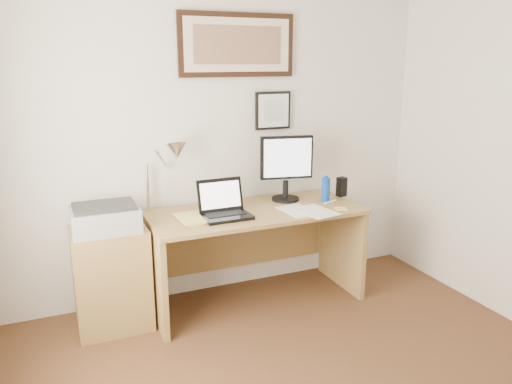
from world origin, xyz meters
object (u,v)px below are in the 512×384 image
side_cabinet (112,278)px  printer (105,218)px  laptop (224,209)px  water_bottle (326,190)px  lcd_monitor (286,165)px  book (179,220)px  desk (251,236)px

side_cabinet → printer: printer is taller
laptop → water_bottle: bearing=2.7°
lcd_monitor → water_bottle: bearing=-31.3°
side_cabinet → water_bottle: 1.74m
book → laptop: bearing=-0.7°
book → water_bottle: bearing=1.7°
side_cabinet → desk: bearing=1.9°
laptop → printer: (-0.82, 0.08, 0.01)m
side_cabinet → laptop: 0.92m
book → printer: bearing=171.3°
side_cabinet → desk: (1.07, 0.04, 0.15)m
lcd_monitor → desk: bearing=-169.0°
book → printer: 0.49m
side_cabinet → lcd_monitor: bearing=4.1°
book → lcd_monitor: bearing=12.1°
side_cabinet → printer: (-0.01, -0.02, 0.45)m
side_cabinet → printer: 0.45m
water_bottle → desk: (-0.60, 0.10, -0.33)m
water_bottle → desk: 0.69m
lcd_monitor → printer: bearing=-175.0°
desk → printer: (-1.08, -0.06, 0.30)m
laptop → side_cabinet: bearing=172.7°
side_cabinet → lcd_monitor: lcd_monitor is taller
book → desk: bearing=12.6°
desk → book: bearing=-167.4°
printer → desk: bearing=3.2°
book → laptop: (0.33, -0.00, 0.05)m
printer → side_cabinet: bearing=59.3°
desk → side_cabinet: bearing=-178.1°
water_bottle → book: (-1.20, -0.04, -0.08)m
side_cabinet → lcd_monitor: 1.56m
side_cabinet → book: (0.47, -0.10, 0.40)m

